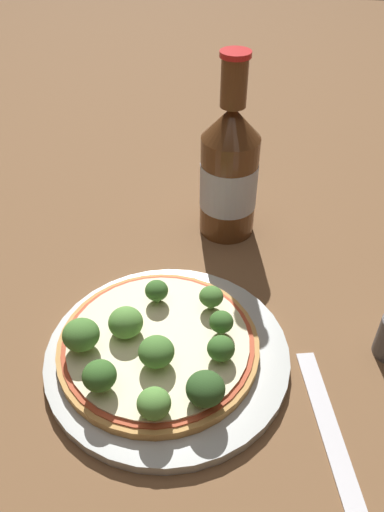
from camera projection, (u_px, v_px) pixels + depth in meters
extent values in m
plane|color=brown|center=(162.00, 346.00, 0.52)|extent=(3.00, 3.00, 0.00)
cylinder|color=#B2B7B2|center=(168.00, 354.00, 0.50)|extent=(0.24, 0.24, 0.01)
cylinder|color=tan|center=(161.00, 346.00, 0.50)|extent=(0.20, 0.20, 0.01)
cylinder|color=#B74728|center=(161.00, 342.00, 0.49)|extent=(0.19, 0.19, 0.00)
cylinder|color=beige|center=(161.00, 341.00, 0.49)|extent=(0.18, 0.18, 0.00)
cylinder|color=#7A9E5B|center=(221.00, 355.00, 0.47)|extent=(0.01, 0.01, 0.01)
ellipsoid|color=#386628|center=(221.00, 348.00, 0.46)|extent=(0.03, 0.03, 0.02)
cylinder|color=#7A9E5B|center=(205.00, 396.00, 0.44)|extent=(0.01, 0.01, 0.01)
ellipsoid|color=#2D5123|center=(206.00, 389.00, 0.43)|extent=(0.03, 0.03, 0.03)
cylinder|color=#7A9E5B|center=(157.00, 360.00, 0.47)|extent=(0.01, 0.01, 0.01)
ellipsoid|color=#477A33|center=(156.00, 352.00, 0.46)|extent=(0.03, 0.03, 0.03)
cylinder|color=#7A9E5B|center=(127.00, 330.00, 0.50)|extent=(0.01, 0.01, 0.01)
ellipsoid|color=#568E3D|center=(126.00, 322.00, 0.49)|extent=(0.03, 0.03, 0.03)
cylinder|color=#7A9E5B|center=(101.00, 384.00, 0.44)|extent=(0.01, 0.01, 0.01)
ellipsoid|color=#386628|center=(99.00, 376.00, 0.44)|extent=(0.03, 0.03, 0.03)
cylinder|color=#7A9E5B|center=(157.00, 298.00, 0.53)|extent=(0.01, 0.01, 0.01)
ellipsoid|color=#386628|center=(157.00, 290.00, 0.52)|extent=(0.02, 0.02, 0.02)
cylinder|color=#7A9E5B|center=(211.00, 304.00, 0.52)|extent=(0.01, 0.01, 0.01)
ellipsoid|color=#477A33|center=(211.00, 296.00, 0.51)|extent=(0.03, 0.03, 0.02)
cylinder|color=#7A9E5B|center=(155.00, 410.00, 0.43)|extent=(0.01, 0.01, 0.01)
ellipsoid|color=#568E3D|center=(154.00, 403.00, 0.42)|extent=(0.03, 0.03, 0.02)
cylinder|color=#7A9E5B|center=(83.00, 344.00, 0.48)|extent=(0.01, 0.01, 0.01)
ellipsoid|color=#477A33|center=(81.00, 335.00, 0.47)|extent=(0.04, 0.04, 0.03)
cylinder|color=#7A9E5B|center=(221.00, 329.00, 0.50)|extent=(0.01, 0.01, 0.01)
ellipsoid|color=#386628|center=(221.00, 322.00, 0.49)|extent=(0.02, 0.02, 0.02)
cylinder|color=#563319|center=(228.00, 186.00, 0.63)|extent=(0.07, 0.07, 0.13)
cylinder|color=#B2BCD1|center=(228.00, 184.00, 0.63)|extent=(0.07, 0.07, 0.06)
cone|color=#563319|center=(232.00, 122.00, 0.57)|extent=(0.07, 0.07, 0.04)
cylinder|color=#563319|center=(234.00, 82.00, 0.54)|extent=(0.03, 0.03, 0.05)
cylinder|color=red|center=(236.00, 54.00, 0.53)|extent=(0.03, 0.03, 0.01)
cube|color=silver|center=(330.00, 431.00, 0.44)|extent=(0.06, 0.17, 0.00)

